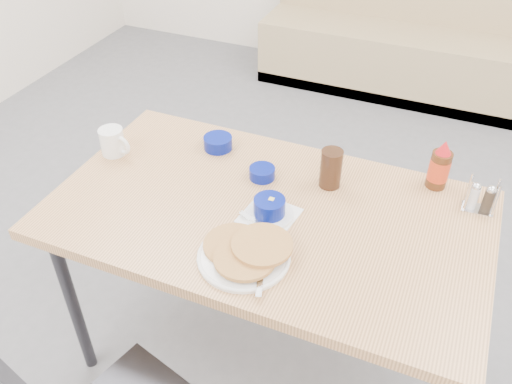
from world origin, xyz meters
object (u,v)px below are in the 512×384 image
at_px(grits_setting, 269,209).
at_px(butter_bowl, 262,173).
at_px(pancake_plate, 245,253).
at_px(syrup_bottle, 440,167).
at_px(coffee_mug, 113,141).
at_px(dining_table, 267,224).
at_px(booth_bench, 400,40).
at_px(condiment_caddy, 480,199).
at_px(creamer_bowl, 218,143).
at_px(amber_tumbler, 331,168).

distance_m(grits_setting, butter_bowl, 0.21).
xyz_separation_m(pancake_plate, syrup_bottle, (0.46, 0.56, 0.06)).
bearing_deg(coffee_mug, dining_table, -7.30).
xyz_separation_m(booth_bench, coffee_mug, (-0.64, -2.45, 0.46)).
bearing_deg(butter_bowl, condiment_caddy, 9.05).
height_order(dining_table, coffee_mug, coffee_mug).
distance_m(creamer_bowl, amber_tumbler, 0.45).
height_order(coffee_mug, creamer_bowl, coffee_mug).
bearing_deg(amber_tumbler, creamer_bowl, 173.01).
bearing_deg(booth_bench, syrup_bottle, -77.68).
xyz_separation_m(creamer_bowl, butter_bowl, (0.22, -0.11, -0.00)).
height_order(pancake_plate, syrup_bottle, syrup_bottle).
bearing_deg(syrup_bottle, grits_setting, -141.52).
bearing_deg(condiment_caddy, syrup_bottle, 149.53).
bearing_deg(dining_table, amber_tumbler, 54.44).
relative_size(grits_setting, condiment_caddy, 1.65).
bearing_deg(dining_table, pancake_plate, -84.17).
bearing_deg(grits_setting, pancake_plate, -88.64).
xyz_separation_m(grits_setting, creamer_bowl, (-0.32, 0.29, -0.01)).
distance_m(booth_bench, creamer_bowl, 2.34).
relative_size(booth_bench, creamer_bowl, 17.94).
bearing_deg(pancake_plate, dining_table, 95.83).
bearing_deg(grits_setting, syrup_bottle, 38.48).
bearing_deg(creamer_bowl, grits_setting, -41.86).
distance_m(pancake_plate, grits_setting, 0.20).
bearing_deg(syrup_bottle, pancake_plate, -128.99).
bearing_deg(pancake_plate, creamer_bowl, 123.83).
distance_m(amber_tumbler, syrup_bottle, 0.36).
xyz_separation_m(dining_table, pancake_plate, (0.02, -0.22, 0.08)).
bearing_deg(dining_table, booth_bench, 90.00).
bearing_deg(creamer_bowl, booth_bench, 82.46).
height_order(creamer_bowl, butter_bowl, creamer_bowl).
height_order(creamer_bowl, condiment_caddy, condiment_caddy).
xyz_separation_m(creamer_bowl, amber_tumbler, (0.45, -0.05, 0.05)).
relative_size(butter_bowl, syrup_bottle, 0.50).
relative_size(dining_table, condiment_caddy, 11.91).
relative_size(dining_table, syrup_bottle, 7.79).
relative_size(pancake_plate, amber_tumbler, 1.96).
bearing_deg(creamer_bowl, syrup_bottle, 5.89).
bearing_deg(coffee_mug, syrup_bottle, 13.06).
xyz_separation_m(booth_bench, pancake_plate, (0.02, -2.76, 0.43)).
height_order(pancake_plate, amber_tumbler, amber_tumbler).
relative_size(coffee_mug, butter_bowl, 1.45).
xyz_separation_m(pancake_plate, coffee_mug, (-0.66, 0.30, 0.03)).
bearing_deg(syrup_bottle, creamer_bowl, -174.11).
bearing_deg(condiment_caddy, dining_table, -160.31).
bearing_deg(creamer_bowl, butter_bowl, -25.55).
relative_size(booth_bench, pancake_plate, 7.04).
bearing_deg(pancake_plate, grits_setting, 91.36).
bearing_deg(condiment_caddy, grits_setting, -157.63).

